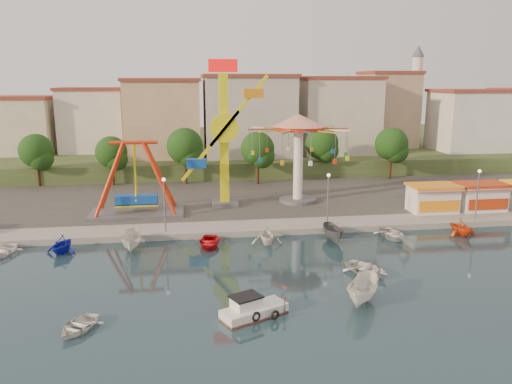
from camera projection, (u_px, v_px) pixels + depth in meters
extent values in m
plane|color=#122834|center=(270.00, 287.00, 36.61)|extent=(200.00, 200.00, 0.00)
cube|color=#9E998E|center=(217.00, 157.00, 96.46)|extent=(200.00, 100.00, 0.60)
cube|color=#4C4944|center=(232.00, 191.00, 65.47)|extent=(90.00, 28.00, 0.01)
cube|color=#384C26|center=(215.00, 148.00, 101.03)|extent=(200.00, 60.00, 3.00)
cube|color=#59595E|center=(137.00, 212.00, 54.33)|extent=(10.00, 5.00, 0.30)
cube|color=#1346A7|center=(137.00, 199.00, 54.01)|extent=(4.50, 1.40, 1.00)
cylinder|color=red|center=(134.00, 142.00, 52.66)|extent=(5.00, 0.40, 0.40)
cube|color=#59595E|center=(225.00, 203.00, 58.13)|extent=(3.00, 3.00, 0.50)
cube|color=yellow|center=(224.00, 141.00, 56.55)|extent=(1.00, 1.00, 15.00)
cube|color=#FB120D|center=(223.00, 66.00, 54.74)|extent=(3.20, 0.50, 1.40)
cylinder|color=yellow|center=(224.00, 128.00, 55.45)|extent=(3.20, 0.50, 3.20)
cube|color=yellow|center=(239.00, 111.00, 55.06)|extent=(6.69, 0.35, 7.89)
cube|color=orange|center=(253.00, 93.00, 54.86)|extent=(2.20, 1.20, 1.00)
cylinder|color=#59595E|center=(297.00, 200.00, 59.72)|extent=(4.40, 4.40, 0.40)
cylinder|color=white|center=(298.00, 165.00, 58.79)|extent=(1.10, 1.10, 9.00)
cylinder|color=red|center=(299.00, 128.00, 57.85)|extent=(6.00, 6.00, 0.50)
cone|color=red|center=(299.00, 120.00, 57.65)|extent=(6.40, 6.40, 1.40)
cube|color=white|center=(433.00, 199.00, 54.97)|extent=(5.00, 3.00, 2.80)
cube|color=orange|center=(434.00, 186.00, 54.64)|extent=(5.40, 3.40, 0.25)
cube|color=red|center=(441.00, 192.00, 53.07)|extent=(5.00, 0.77, 0.43)
cube|color=white|center=(480.00, 198.00, 55.75)|extent=(5.00, 3.00, 2.80)
cube|color=#AE2F0D|center=(482.00, 184.00, 55.41)|extent=(5.40, 3.40, 0.25)
cube|color=red|center=(491.00, 190.00, 53.85)|extent=(5.00, 0.77, 0.43)
cylinder|color=#59595E|center=(165.00, 206.00, 47.41)|extent=(0.14, 0.14, 5.00)
cylinder|color=#59595E|center=(328.00, 201.00, 49.59)|extent=(0.14, 0.14, 5.00)
cylinder|color=#59595E|center=(477.00, 196.00, 51.77)|extent=(0.14, 0.14, 5.00)
cylinder|color=#382314|center=(38.00, 173.00, 68.28)|extent=(0.44, 0.44, 3.60)
sphere|color=black|center=(36.00, 151.00, 67.61)|extent=(4.60, 4.60, 4.60)
cylinder|color=#382314|center=(113.00, 173.00, 68.95)|extent=(0.44, 0.44, 3.40)
sphere|color=black|center=(111.00, 152.00, 68.32)|extent=(4.35, 4.35, 4.35)
cylinder|color=#382314|center=(186.00, 170.00, 69.84)|extent=(0.44, 0.44, 3.92)
sphere|color=black|center=(185.00, 146.00, 69.10)|extent=(5.02, 5.02, 5.02)
cylinder|color=#382314|center=(258.00, 171.00, 69.83)|extent=(0.44, 0.44, 3.66)
sphere|color=black|center=(258.00, 149.00, 69.15)|extent=(4.68, 4.68, 4.68)
cylinder|color=#382314|center=(321.00, 165.00, 74.07)|extent=(0.44, 0.44, 3.80)
sphere|color=black|center=(322.00, 143.00, 73.36)|extent=(4.86, 4.86, 4.86)
cylinder|color=#382314|center=(390.00, 166.00, 73.68)|extent=(0.44, 0.44, 3.77)
sphere|color=black|center=(391.00, 144.00, 72.97)|extent=(4.83, 4.83, 4.83)
cube|color=beige|center=(0.00, 121.00, 74.63)|extent=(9.26, 9.53, 11.87)
cube|color=silver|center=(90.00, 127.00, 81.77)|extent=(12.33, 9.01, 8.63)
cube|color=tan|center=(171.00, 118.00, 83.83)|extent=(11.95, 9.28, 11.23)
cube|color=beige|center=(255.00, 125.00, 82.88)|extent=(12.59, 10.50, 9.20)
cube|color=beige|center=(328.00, 122.00, 87.99)|extent=(10.75, 9.23, 9.24)
cube|color=tan|center=(404.00, 117.00, 87.78)|extent=(12.77, 10.96, 11.21)
cube|color=silver|center=(471.00, 113.00, 87.75)|extent=(8.23, 8.98, 12.36)
cylinder|color=silver|center=(415.00, 102.00, 91.30)|extent=(1.80, 1.80, 16.00)
cylinder|color=#59595E|center=(417.00, 74.00, 90.21)|extent=(2.80, 2.80, 0.30)
cone|color=#59595E|center=(418.00, 51.00, 89.33)|extent=(2.20, 2.20, 2.00)
cube|color=white|center=(254.00, 312.00, 31.98)|extent=(4.60, 3.33, 0.78)
cube|color=red|center=(254.00, 315.00, 32.02)|extent=(4.60, 3.33, 0.14)
cube|color=white|center=(246.00, 303.00, 31.85)|extent=(2.11, 1.91, 0.78)
cube|color=black|center=(246.00, 297.00, 31.75)|extent=(2.34, 2.14, 0.10)
torus|color=black|center=(256.00, 317.00, 31.11)|extent=(0.67, 0.44, 0.66)
torus|color=black|center=(275.00, 315.00, 31.32)|extent=(0.67, 0.44, 0.66)
imported|color=white|center=(367.00, 269.00, 39.01)|extent=(4.34, 4.73, 0.80)
imported|color=white|center=(78.00, 326.00, 30.10)|extent=(3.36, 3.79, 0.65)
imported|color=white|center=(363.00, 291.00, 33.74)|extent=(3.93, 4.72, 1.75)
imported|color=#141BAF|center=(62.00, 244.00, 43.61)|extent=(3.46, 3.74, 1.63)
imported|color=silver|center=(132.00, 241.00, 44.43)|extent=(1.68, 4.22, 1.62)
imported|color=red|center=(209.00, 242.00, 45.45)|extent=(3.13, 4.11, 0.80)
imported|color=white|center=(267.00, 235.00, 46.07)|extent=(3.01, 3.44, 1.73)
imported|color=#545459|center=(333.00, 233.00, 46.96)|extent=(1.60, 3.95, 1.51)
imported|color=silver|center=(393.00, 234.00, 47.84)|extent=(2.94, 4.02, 0.81)
imported|color=#DF4413|center=(461.00, 227.00, 48.71)|extent=(3.36, 3.67, 1.64)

